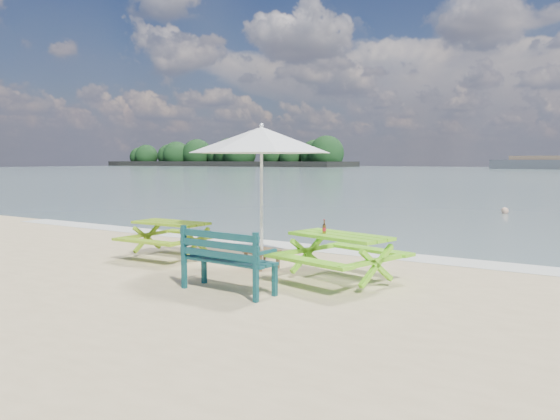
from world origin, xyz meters
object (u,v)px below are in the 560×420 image
Objects in this scene: side_table at (262,259)px; beer_bottle at (324,229)px; park_bench at (228,273)px; picnic_table_right at (340,259)px; swimmer at (504,228)px; picnic_table_left at (171,240)px; patio_umbrella at (261,140)px.

beer_bottle reaches higher than side_table.
beer_bottle is at bearing -13.68° from side_table.
beer_bottle reaches higher than park_bench.
park_bench is at bearing -71.23° from side_table.
swimmer is at bearing 89.79° from picnic_table_right.
picnic_table_left is 1.12× the size of swimmer.
swimmer is (1.19, 15.28, -0.84)m from park_bench.
picnic_table_right is 1.40× the size of swimmer.
side_table is at bearing 2.75° from picnic_table_left.
park_bench is 6.78× the size of beer_bottle.
picnic_table_right is at bearing -90.21° from swimmer.
swimmer is at bearing 85.54° from park_bench.
park_bench is at bearing -94.46° from swimmer.
picnic_table_right is at bearing -9.72° from side_table.
park_bench is (-1.14, -1.48, -0.09)m from picnic_table_right.
beer_bottle is (0.88, 1.42, 0.58)m from park_bench.
picnic_table_left is at bearing -106.28° from swimmer.
picnic_table_left is at bearing -177.25° from side_table.
park_bench is 0.48× the size of patio_umbrella.
picnic_table_left is 7.57× the size of beer_bottle.
beer_bottle is (-0.26, -0.06, 0.49)m from picnic_table_right.
park_bench reaches higher than picnic_table_right.
picnic_table_right is 13.83m from swimmer.
park_bench is at bearing -71.23° from patio_umbrella.
patio_umbrella reaches higher than side_table.
patio_umbrella reaches higher than beer_bottle.
picnic_table_right is 0.56m from beer_bottle.
park_bench is at bearing -121.74° from beer_bottle.
patio_umbrella is at bearing 2.75° from picnic_table_left.
picnic_table_right is at bearing -2.84° from picnic_table_left.
patio_umbrella reaches higher than picnic_table_right.
swimmer is (1.80, 13.49, -0.73)m from side_table.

